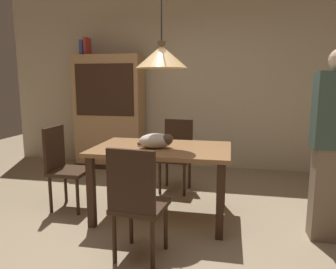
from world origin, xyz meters
The scene contains 12 objects.
ground centered at (0.00, 0.00, 0.00)m, with size 10.00×10.00×0.00m, color #998466.
back_wall centered at (0.00, 2.65, 1.45)m, with size 6.40×0.10×2.90m, color beige.
dining_table centered at (-0.04, 0.52, 0.65)m, with size 1.40×0.90×0.75m.
chair_far_back centered at (-0.03, 1.40, 0.51)m, with size 0.43×0.43×0.93m.
chair_near_front centered at (-0.05, -0.35, 0.51)m, with size 0.44×0.44×0.93m.
chair_left_side centered at (-1.17, 0.52, 0.51)m, with size 0.40×0.40×0.93m.
cat_sleeping centered at (-0.08, 0.46, 0.83)m, with size 0.40×0.28×0.16m.
pendant_lamp centered at (-0.04, 0.52, 1.66)m, with size 0.52×0.52×1.30m.
hutch_bookcase centered at (-1.32, 2.32, 0.89)m, with size 1.12×0.45×1.85m.
book_blue_wide centered at (-1.74, 2.32, 1.97)m, with size 0.06×0.24×0.24m, color #384C93.
book_red_tall centered at (-1.68, 2.32, 1.99)m, with size 0.04×0.22×0.28m, color #B73833.
person_standing centered at (1.53, 0.34, 0.86)m, with size 0.36×0.22×1.69m.
Camera 1 is at (0.64, -2.56, 1.41)m, focal length 33.35 mm.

